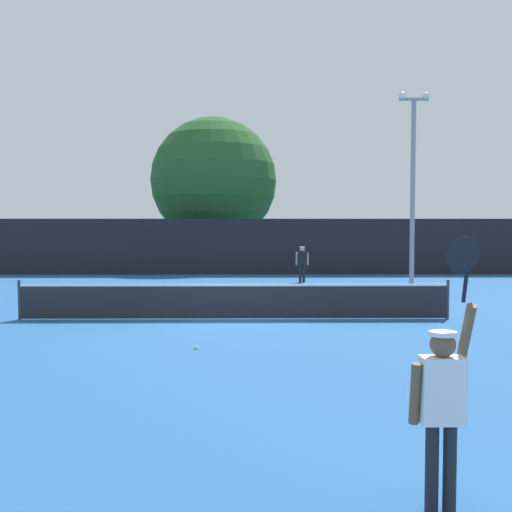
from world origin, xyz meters
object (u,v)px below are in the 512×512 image
Objects in this scene: parked_car_mid at (401,252)px; player_serving at (443,393)px; tennis_ball at (196,348)px; light_pole at (413,178)px; player_receiving at (302,261)px; large_tree at (214,181)px; parked_car_near at (356,254)px.

player_serving is at bearing -97.01° from parked_car_mid.
tennis_ball is 28.70m from parked_car_mid.
player_serving is 0.33× the size of light_pole.
player_serving is at bearing -104.29° from light_pole.
player_receiving is 23.37× the size of tennis_ball.
tennis_ball is at bearing -87.56° from large_tree.
tennis_ball is (-2.82, 7.08, -1.05)m from player_serving.
player_serving is 0.28× the size of large_tree.
parked_car_mid reaches higher than player_receiving.
player_receiving is 10.98m from parked_car_near.
light_pole reaches higher than tennis_ball.
parked_car_near is (4.84, 31.56, -0.30)m from player_serving.
player_serving is 31.51m from large_tree.
player_serving is at bearing -68.26° from tennis_ball.
player_receiving is 0.38× the size of parked_car_near.
player_serving is 0.56× the size of parked_car_mid.
parked_car_near is at bearing -112.51° from player_receiving.
player_serving is 7.69m from tennis_ball.
large_tree is at bearing 121.79° from light_pole.
player_receiving is 0.21× the size of light_pole.
large_tree reaches higher than parked_car_mid.
large_tree is 2.04× the size of parked_car_mid.
large_tree reaches higher than parked_car_near.
tennis_ball is at bearing -108.18° from parked_car_near.
player_receiving is (0.63, 21.42, -0.11)m from player_serving.
large_tree is at bearing -161.16° from parked_car_mid.
player_receiving is at bearing -113.32° from parked_car_near.
tennis_ball is 24.49m from large_tree.
parked_car_mid is at bearing -121.56° from player_receiving.
player_serving is 31.93m from parked_car_near.
light_pole is at bearing 55.20° from tennis_ball.
parked_car_mid is at bearing 31.10° from parked_car_near.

